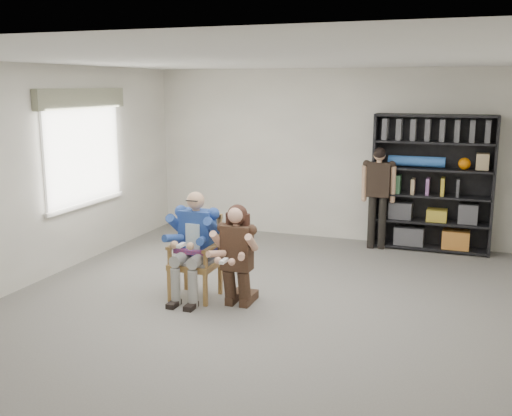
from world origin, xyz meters
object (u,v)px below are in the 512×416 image
at_px(bookshelf, 432,183).
at_px(standing_man, 378,198).
at_px(seated_man, 195,245).
at_px(armchair, 195,257).
at_px(kneeling_woman, 236,257).

distance_m(bookshelf, standing_man, 0.85).
xyz_separation_m(seated_man, standing_man, (1.70, 3.00, 0.14)).
distance_m(armchair, seated_man, 0.15).
bearing_deg(seated_man, standing_man, 60.18).
bearing_deg(seated_man, bookshelf, 51.91).
relative_size(armchair, standing_man, 0.63).
bearing_deg(standing_man, kneeling_woman, -112.62).
bearing_deg(bookshelf, standing_man, -165.59).
distance_m(armchair, kneeling_woman, 0.60).
bearing_deg(armchair, seated_man, -0.29).
height_order(seated_man, bookshelf, bookshelf).
xyz_separation_m(kneeling_woman, standing_man, (1.12, 3.12, 0.20)).
bearing_deg(bookshelf, seated_man, -127.80).
bearing_deg(kneeling_woman, bookshelf, 59.89).
relative_size(kneeling_woman, standing_man, 0.75).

